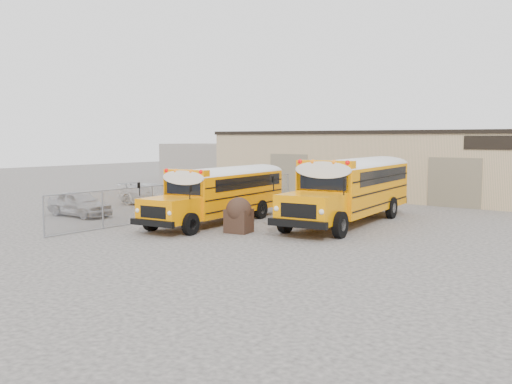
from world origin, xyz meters
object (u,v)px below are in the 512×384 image
Objects in this scene: school_bus_right at (394,177)px; car_white at (152,195)px; car_silver at (79,204)px; car_dark at (183,193)px; tarp_bundle at (239,215)px; school_bus_left at (278,182)px.

school_bus_right is 2.41× the size of car_white.
car_silver is 0.89× the size of car_dark.
car_silver is at bearing -175.62° from car_white.
car_dark reaches higher than car_white.
car_white is at bearing 156.76° from tarp_bundle.
car_dark is (-9.40, 5.94, -0.07)m from tarp_bundle.
car_white is (-10.69, 4.59, -0.13)m from tarp_bundle.
school_bus_right reaches higher than car_dark.
car_silver is at bearing -173.57° from tarp_bundle.
car_dark is at bearing -163.47° from school_bus_left.
car_dark is at bearing 147.74° from tarp_bundle.
car_silver is 0.86× the size of car_white.
school_bus_left is 0.86× the size of school_bus_right.
school_bus_right is at bearing -41.80° from car_silver.
tarp_bundle is 11.63m from car_white.
school_bus_left reaches higher than tarp_bundle.
school_bus_left is 11.11m from car_silver.
school_bus_left reaches higher than car_silver.
car_white is at bearing -147.40° from school_bus_right.
car_dark is (-6.01, -1.78, -0.87)m from school_bus_left.
school_bus_right is 14.73m from car_white.
car_dark reaches higher than car_silver.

